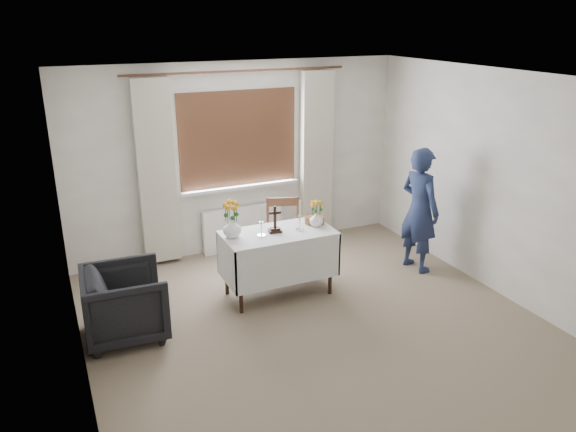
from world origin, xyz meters
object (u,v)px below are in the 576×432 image
object	(u,v)px
armchair	(125,303)
person	(420,210)
flower_vase_right	(316,219)
altar_table	(278,263)
wooden_chair	(285,239)
flower_vase_left	(232,228)
wooden_cross	(275,219)

from	to	relation	value
armchair	person	distance (m)	3.61
flower_vase_right	altar_table	bearing A→B (deg)	-179.69
person	armchair	bearing A→B (deg)	81.85
armchair	wooden_chair	bearing A→B (deg)	-69.22
person	flower_vase_right	xyz separation A→B (m)	(-1.39, 0.07, 0.07)
person	flower_vase_left	size ratio (longest dim) A/B	7.37
altar_table	wooden_chair	bearing A→B (deg)	58.28
armchair	flower_vase_right	bearing A→B (deg)	-81.82
altar_table	wooden_cross	bearing A→B (deg)	156.90
flower_vase_left	altar_table	bearing A→B (deg)	-8.23
flower_vase_left	flower_vase_right	xyz separation A→B (m)	(0.98, -0.07, -0.02)
flower_vase_left	wooden_cross	bearing A→B (deg)	-7.19
altar_table	person	distance (m)	1.90
wooden_chair	armchair	xyz separation A→B (m)	(-2.00, -0.64, -0.11)
altar_table	armchair	xyz separation A→B (m)	(-1.73, -0.20, -0.02)
wooden_chair	flower_vase_left	xyz separation A→B (m)	(-0.78, -0.37, 0.39)
flower_vase_left	flower_vase_right	distance (m)	0.99
armchair	wooden_cross	bearing A→B (deg)	-79.93
altar_table	wooden_cross	world-z (taller)	wooden_cross
armchair	flower_vase_right	size ratio (longest dim) A/B	4.77
person	wooden_cross	size ratio (longest dim) A/B	5.11
flower_vase_left	armchair	bearing A→B (deg)	-167.51
wooden_cross	flower_vase_right	distance (m)	0.51
wooden_chair	armchair	size ratio (longest dim) A/B	1.20
armchair	person	bearing A→B (deg)	-84.91
wooden_chair	person	size ratio (longest dim) A/B	0.61
wooden_chair	person	distance (m)	1.69
person	wooden_chair	bearing A→B (deg)	61.92
armchair	person	size ratio (longest dim) A/B	0.51
flower_vase_right	wooden_chair	bearing A→B (deg)	114.36
person	altar_table	bearing A→B (deg)	77.73
altar_table	wooden_cross	size ratio (longest dim) A/B	4.06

